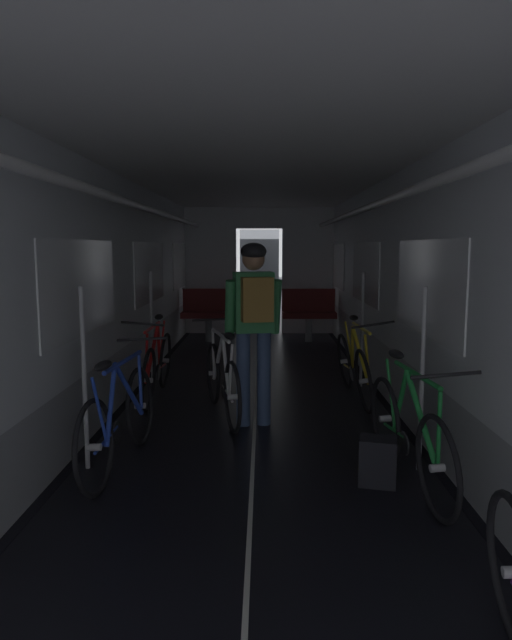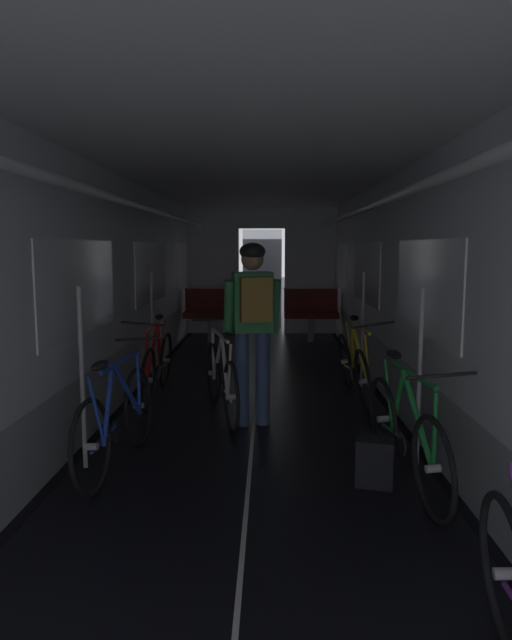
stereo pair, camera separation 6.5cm
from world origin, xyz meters
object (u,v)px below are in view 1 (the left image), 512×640
object	(u,v)px
bicycle_yellow	(354,366)
bicycle_white_in_aisle	(222,379)
bicycle_green	(408,433)
person_cyclist_aisle	(254,314)
bench_seat_far_right	(309,310)
bicycle_blue	(120,418)
bench_seat_far_left	(209,310)
bicycle_red	(157,365)
backpack_on_floor	(378,461)

from	to	relation	value
bicycle_yellow	bicycle_white_in_aisle	bearing A→B (deg)	-154.47
bicycle_green	person_cyclist_aisle	xyz separation A→B (m)	(-1.11, 1.35, 0.69)
bicycle_yellow	bench_seat_far_right	bearing A→B (deg)	92.77
bench_seat_far_right	bicycle_green	xyz separation A→B (m)	(0.21, -6.26, -0.18)
bicycle_blue	person_cyclist_aisle	bearing A→B (deg)	45.49
bench_seat_far_right	person_cyclist_aisle	xyz separation A→B (m)	(-0.90, -4.90, 0.50)
bicycle_green	bicycle_white_in_aisle	distance (m)	2.16
bench_seat_far_left	person_cyclist_aisle	xyz separation A→B (m)	(0.90, -4.90, 0.50)
bicycle_white_in_aisle	bench_seat_far_right	bearing A→B (deg)	75.20
person_cyclist_aisle	bicycle_yellow	bearing A→B (deg)	40.71
bicycle_green	bicycle_blue	world-z (taller)	bicycle_blue
bicycle_green	person_cyclist_aisle	distance (m)	1.88
bench_seat_far_left	bicycle_red	distance (m)	3.96
bicycle_white_in_aisle	backpack_on_floor	xyz separation A→B (m)	(1.23, -1.61, -0.21)
bench_seat_far_right	bicycle_yellow	size ratio (longest dim) A/B	0.58
bicycle_red	bicycle_yellow	bearing A→B (deg)	-0.21
bench_seat_far_right	bicycle_red	xyz separation A→B (m)	(-2.00, -3.95, -0.18)
bench_seat_far_left	backpack_on_floor	world-z (taller)	bench_seat_far_left
bench_seat_far_left	backpack_on_floor	bearing A→B (deg)	-73.90
bicycle_yellow	person_cyclist_aisle	world-z (taller)	person_cyclist_aisle
bicycle_green	bicycle_yellow	size ratio (longest dim) A/B	1.00
bench_seat_far_right	bicycle_blue	bearing A→B (deg)	-107.91
bench_seat_far_left	bicycle_green	distance (m)	6.57
bench_seat_far_right	bicycle_green	bearing A→B (deg)	-88.08
bicycle_green	person_cyclist_aisle	world-z (taller)	person_cyclist_aisle
bicycle_red	bicycle_white_in_aisle	distance (m)	1.04
bicycle_yellow	person_cyclist_aisle	distance (m)	1.60
bicycle_green	bench_seat_far_left	bearing A→B (deg)	107.81
bench_seat_far_right	bicycle_yellow	bearing A→B (deg)	-87.23
bench_seat_far_left	bench_seat_far_right	size ratio (longest dim) A/B	1.00
bench_seat_far_left	bicycle_blue	xyz separation A→B (m)	(-0.12, -5.94, -0.18)
person_cyclist_aisle	backpack_on_floor	bearing A→B (deg)	-56.00
person_cyclist_aisle	bicycle_white_in_aisle	xyz separation A→B (m)	(-0.32, 0.27, -0.69)
bench_seat_far_right	backpack_on_floor	bearing A→B (deg)	-89.98
bicycle_red	bicycle_white_in_aisle	size ratio (longest dim) A/B	1.03
bicycle_blue	bicycle_yellow	xyz separation A→B (m)	(2.11, 1.98, -0.00)
bench_seat_far_right	bicycle_white_in_aisle	bearing A→B (deg)	-104.80
bicycle_red	person_cyclist_aisle	world-z (taller)	person_cyclist_aisle
bench_seat_far_left	bicycle_yellow	distance (m)	4.44
bicycle_blue	bicycle_white_in_aisle	bearing A→B (deg)	61.90
person_cyclist_aisle	bicycle_green	bearing A→B (deg)	-50.55
bicycle_green	bicycle_yellow	xyz separation A→B (m)	(-0.02, 2.29, -0.00)
bench_seat_far_right	bicycle_white_in_aisle	world-z (taller)	bench_seat_far_right
bicycle_blue	bicycle_red	size ratio (longest dim) A/B	1.00
person_cyclist_aisle	backpack_on_floor	world-z (taller)	person_cyclist_aisle
bicycle_yellow	backpack_on_floor	world-z (taller)	bicycle_yellow
bicycle_green	bicycle_blue	xyz separation A→B (m)	(-2.13, 0.32, -0.00)
bicycle_yellow	bench_seat_far_left	bearing A→B (deg)	116.69
bicycle_blue	bicycle_yellow	world-z (taller)	bicycle_yellow
bicycle_red	bench_seat_far_left	bearing A→B (deg)	87.08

